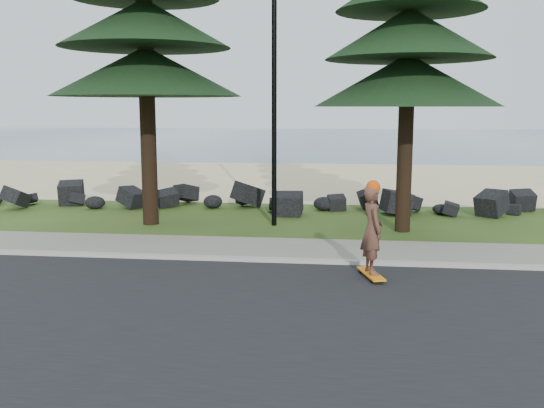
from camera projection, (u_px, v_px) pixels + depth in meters
name	position (u px, v px, depth m)	size (l,w,h in m)	color
ground	(258.00, 252.00, 13.86)	(160.00, 160.00, 0.00)	#2D4515
road	(219.00, 319.00, 9.44)	(160.00, 7.00, 0.02)	black
kerb	(253.00, 260.00, 12.97)	(160.00, 0.20, 0.10)	#A9A198
sidewalk	(260.00, 248.00, 14.05)	(160.00, 2.00, 0.08)	slate
beach_sand	(301.00, 178.00, 28.08)	(160.00, 15.00, 0.01)	#C9AE86
ocean	(325.00, 138.00, 63.88)	(160.00, 58.00, 0.01)	#355366
seawall_boulders	(282.00, 211.00, 19.35)	(60.00, 2.40, 1.10)	black
lamp_post	(274.00, 75.00, 16.34)	(0.25, 0.14, 8.14)	black
skateboarder	(372.00, 230.00, 11.56)	(0.57, 1.05, 1.90)	orange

